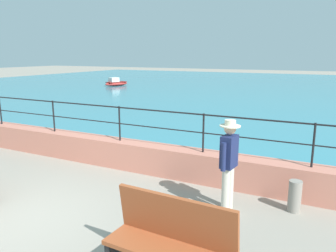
{
  "coord_description": "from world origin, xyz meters",
  "views": [
    {
      "loc": [
        4.86,
        -3.65,
        2.9
      ],
      "look_at": [
        1.15,
        3.7,
        1.1
      ],
      "focal_mm": 35.27,
      "sensor_mm": 36.0,
      "label": 1
    }
  ],
  "objects": [
    {
      "name": "ground_plane",
      "position": [
        0.0,
        0.0,
        0.0
      ],
      "size": [
        120.0,
        120.0,
        0.0
      ],
      "primitive_type": "plane",
      "color": "gray"
    },
    {
      "name": "promenade_wall",
      "position": [
        0.0,
        3.2,
        0.35
      ],
      "size": [
        20.0,
        0.56,
        0.7
      ],
      "primitive_type": "cube",
      "color": "tan",
      "rests_on": "ground"
    },
    {
      "name": "railing",
      "position": [
        0.0,
        3.2,
        1.34
      ],
      "size": [
        18.44,
        0.04,
        0.9
      ],
      "color": "black",
      "rests_on": "promenade_wall"
    },
    {
      "name": "lake_water",
      "position": [
        0.0,
        25.84,
        0.03
      ],
      "size": [
        64.0,
        44.32,
        0.06
      ],
      "primitive_type": "cube",
      "color": "teal",
      "rests_on": "ground"
    },
    {
      "name": "bench_far",
      "position": [
        3.17,
        -0.22,
        0.56
      ],
      "size": [
        1.72,
        0.63,
        1.13
      ],
      "color": "#9E4C28",
      "rests_on": "ground"
    },
    {
      "name": "person_walking",
      "position": [
        3.25,
        2.01,
        0.98
      ],
      "size": [
        0.38,
        0.57,
        1.75
      ],
      "color": "beige",
      "rests_on": "ground"
    },
    {
      "name": "bollard",
      "position": [
        4.39,
        2.54,
        0.3
      ],
      "size": [
        0.24,
        0.24,
        0.61
      ],
      "primitive_type": "cylinder",
      "color": "gray",
      "rests_on": "ground"
    },
    {
      "name": "boat_1",
      "position": [
        -13.09,
        21.25,
        0.33
      ],
      "size": [
        1.68,
        2.47,
        0.76
      ],
      "color": "red",
      "rests_on": "lake_water"
    }
  ]
}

